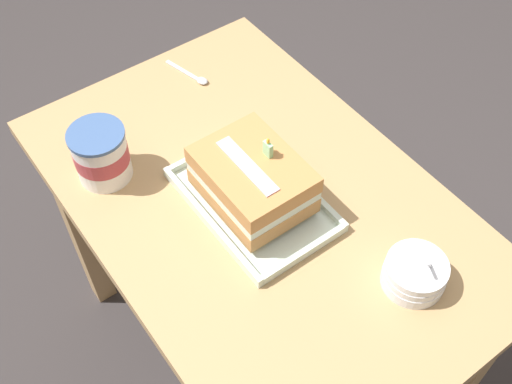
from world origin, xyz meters
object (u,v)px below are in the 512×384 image
Objects in this scene: bowl_stack at (415,273)px; serving_spoon_near_tray at (196,78)px; ice_cream_tub at (101,154)px; birthday_cake at (253,180)px; foil_tray at (253,201)px.

serving_spoon_near_tray is at bearing -178.51° from bowl_stack.
birthday_cake is at bearing 39.69° from ice_cream_tub.
bowl_stack reaches higher than foil_tray.
ice_cream_tub reaches higher than bowl_stack.
serving_spoon_near_tray is at bearing 113.62° from ice_cream_tub.
ice_cream_tub is 0.92× the size of serving_spoon_near_tray.
foil_tray reaches higher than serving_spoon_near_tray.
birthday_cake is 1.78× the size of ice_cream_tub.
foil_tray is 0.41m from serving_spoon_near_tray.
bowl_stack is at bearing 30.38° from ice_cream_tub.
foil_tray is at bearing 39.69° from ice_cream_tub.
bowl_stack is at bearing 1.49° from serving_spoon_near_tray.
ice_cream_tub reaches higher than serving_spoon_near_tray.
serving_spoon_near_tray is (-0.14, 0.32, -0.06)m from ice_cream_tub.
ice_cream_tub is at bearing -140.31° from foil_tray.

